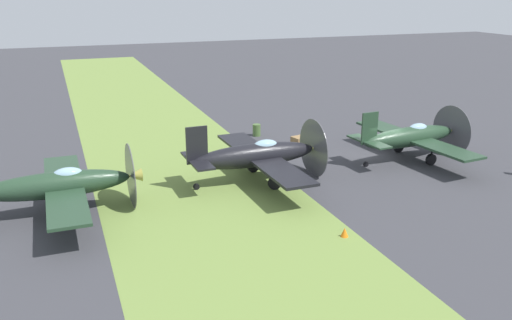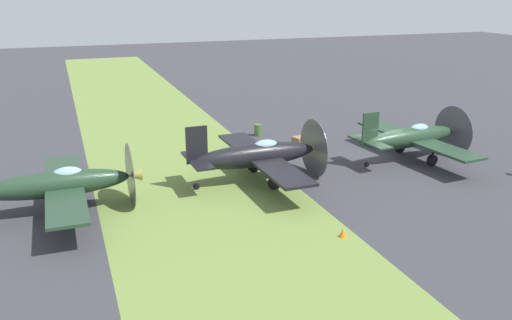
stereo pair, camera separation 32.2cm
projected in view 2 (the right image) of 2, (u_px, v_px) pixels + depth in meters
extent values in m
plane|color=#38383D|center=(378.00, 161.00, 35.47)|extent=(160.00, 160.00, 0.00)
cube|color=olive|center=(192.00, 183.00, 31.39)|extent=(120.00, 11.00, 0.01)
ellipsoid|color=#233D28|center=(411.00, 137.00, 35.13)|extent=(2.03, 7.35, 1.32)
cube|color=#233D28|center=(416.00, 139.00, 35.35)|extent=(10.38, 2.81, 0.15)
cube|color=#233D28|center=(370.00, 129.00, 33.47)|extent=(0.22, 1.18, 2.03)
cube|color=#233D28|center=(369.00, 142.00, 33.73)|extent=(3.49, 1.29, 0.11)
cone|color=#B7B24C|center=(456.00, 131.00, 36.73)|extent=(0.75, 0.81, 0.68)
cylinder|color=#4C4C51|center=(453.00, 131.00, 36.64)|extent=(3.40, 0.38, 3.42)
ellipsoid|color=#8CB2C6|center=(419.00, 129.00, 35.25)|extent=(0.89, 1.56, 0.75)
cylinder|color=black|center=(400.00, 148.00, 37.04)|extent=(0.30, 0.75, 0.73)
cylinder|color=black|center=(401.00, 140.00, 36.88)|extent=(0.13, 0.13, 1.02)
cylinder|color=black|center=(432.00, 160.00, 34.38)|extent=(0.30, 0.75, 0.73)
cylinder|color=black|center=(433.00, 152.00, 34.23)|extent=(0.13, 0.13, 1.02)
cylinder|color=black|center=(367.00, 165.00, 34.14)|extent=(0.16, 0.35, 0.34)
ellipsoid|color=black|center=(255.00, 155.00, 31.21)|extent=(1.59, 7.58, 1.37)
cube|color=black|center=(262.00, 157.00, 31.42)|extent=(10.69, 2.19, 0.16)
cube|color=black|center=(197.00, 145.00, 29.70)|extent=(0.15, 1.22, 2.11)
cube|color=black|center=(197.00, 160.00, 29.97)|extent=(3.57, 1.10, 0.11)
cone|color=#B7B24C|center=(317.00, 148.00, 32.64)|extent=(0.73, 0.80, 0.71)
cylinder|color=#4C4C51|center=(314.00, 148.00, 32.56)|extent=(3.55, 0.14, 3.55)
ellipsoid|color=#8CB2C6|center=(265.00, 146.00, 31.30)|extent=(0.82, 1.57, 0.78)
cylinder|color=black|center=(254.00, 166.00, 33.21)|extent=(0.27, 0.76, 0.75)
cylinder|color=black|center=(254.00, 158.00, 33.04)|extent=(0.13, 0.13, 1.06)
cylinder|color=black|center=(274.00, 183.00, 30.37)|extent=(0.27, 0.76, 0.75)
cylinder|color=black|center=(274.00, 174.00, 30.20)|extent=(0.13, 0.13, 1.06)
cylinder|color=black|center=(196.00, 186.00, 30.41)|extent=(0.14, 0.36, 0.35)
ellipsoid|color=#233D28|center=(55.00, 184.00, 26.83)|extent=(1.39, 7.29, 1.33)
cube|color=#233D28|center=(64.00, 186.00, 27.02)|extent=(10.29, 1.90, 0.15)
cone|color=#B7B24C|center=(134.00, 175.00, 28.13)|extent=(0.69, 0.75, 0.69)
cylinder|color=#4C4C51|center=(130.00, 176.00, 28.06)|extent=(3.43, 0.07, 3.43)
ellipsoid|color=#8CB2C6|center=(67.00, 174.00, 26.90)|extent=(0.76, 1.50, 0.75)
cylinder|color=black|center=(68.00, 194.00, 28.75)|extent=(0.24, 0.73, 0.73)
cylinder|color=black|center=(67.00, 185.00, 28.59)|extent=(0.13, 0.13, 1.03)
cylinder|color=black|center=(70.00, 217.00, 25.99)|extent=(0.24, 0.73, 0.73)
cylinder|color=black|center=(69.00, 207.00, 25.83)|extent=(0.13, 0.13, 1.03)
cylinder|color=#476633|center=(258.00, 130.00, 41.15)|extent=(0.60, 0.60, 0.90)
cube|color=olive|center=(300.00, 141.00, 38.68)|extent=(1.08, 1.08, 0.64)
cone|color=orange|center=(343.00, 233.00, 24.64)|extent=(0.36, 0.36, 0.44)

